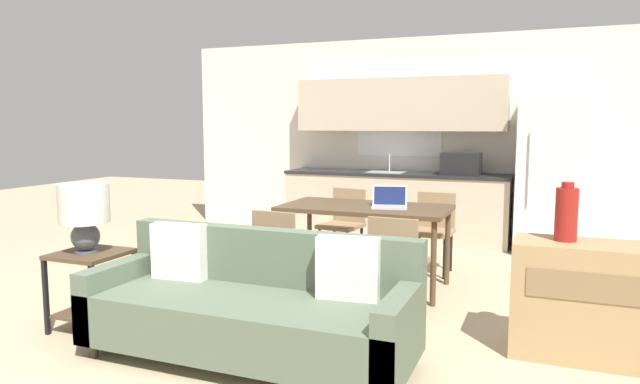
% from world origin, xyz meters
% --- Properties ---
extents(ground_plane, '(20.00, 20.00, 0.00)m').
position_xyz_m(ground_plane, '(0.00, 0.00, 0.00)').
color(ground_plane, tan).
extents(wall_back, '(6.40, 0.07, 2.70)m').
position_xyz_m(wall_back, '(-0.00, 4.63, 1.35)').
color(wall_back, silver).
rests_on(wall_back, ground_plane).
extents(kitchen_counter, '(2.98, 0.65, 2.15)m').
position_xyz_m(kitchen_counter, '(0.02, 4.33, 0.84)').
color(kitchen_counter, beige).
rests_on(kitchen_counter, ground_plane).
extents(refrigerator, '(0.74, 0.77, 1.86)m').
position_xyz_m(refrigerator, '(1.91, 4.21, 0.93)').
color(refrigerator, white).
rests_on(refrigerator, ground_plane).
extents(dining_table, '(1.56, 0.83, 0.78)m').
position_xyz_m(dining_table, '(0.30, 1.97, 0.71)').
color(dining_table, brown).
rests_on(dining_table, ground_plane).
extents(couch, '(2.17, 0.80, 0.84)m').
position_xyz_m(couch, '(0.12, 0.11, 0.34)').
color(couch, '#3D2D1E').
rests_on(couch, ground_plane).
extents(side_table, '(0.49, 0.49, 0.59)m').
position_xyz_m(side_table, '(-1.26, 0.12, 0.40)').
color(side_table, brown).
rests_on(side_table, ground_plane).
extents(table_lamp, '(0.36, 0.36, 0.52)m').
position_xyz_m(table_lamp, '(-1.27, 0.09, 0.92)').
color(table_lamp, '#4C515B').
rests_on(table_lamp, side_table).
extents(credenza, '(0.95, 0.46, 0.77)m').
position_xyz_m(credenza, '(2.17, 0.93, 0.39)').
color(credenza, tan).
rests_on(credenza, ground_plane).
extents(vase, '(0.14, 0.14, 0.39)m').
position_xyz_m(vase, '(2.02, 0.95, 0.96)').
color(vase, maroon).
rests_on(vase, credenza).
extents(dining_chair_far_right, '(0.43, 0.43, 0.82)m').
position_xyz_m(dining_chair_far_right, '(0.81, 2.75, 0.47)').
color(dining_chair_far_right, '#997A56').
rests_on(dining_chair_far_right, ground_plane).
extents(dining_chair_near_left, '(0.44, 0.44, 0.82)m').
position_xyz_m(dining_chair_near_left, '(-0.20, 1.20, 0.47)').
color(dining_chair_near_left, '#997A56').
rests_on(dining_chair_near_left, ground_plane).
extents(dining_chair_near_right, '(0.44, 0.44, 0.82)m').
position_xyz_m(dining_chair_near_right, '(0.80, 1.25, 0.47)').
color(dining_chair_near_right, '#997A56').
rests_on(dining_chair_near_right, ground_plane).
extents(dining_chair_far_left, '(0.48, 0.48, 0.82)m').
position_xyz_m(dining_chair_far_left, '(-0.18, 2.75, 0.47)').
color(dining_chair_far_left, '#997A56').
rests_on(dining_chair_far_left, ground_plane).
extents(laptop, '(0.37, 0.32, 0.20)m').
position_xyz_m(laptop, '(0.54, 1.97, 0.83)').
color(laptop, '#B7BABC').
rests_on(laptop, dining_table).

